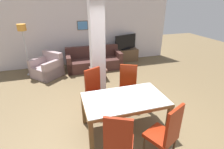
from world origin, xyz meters
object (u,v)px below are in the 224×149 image
Objects in this scene: dining_chair_near_right at (166,132)px; dining_chair_far_right at (128,86)px; dining_chair_far_left at (96,90)px; sofa at (94,61)px; bottle at (100,64)px; armchair at (48,68)px; tv_screen at (126,42)px; tv_stand at (125,55)px; floor_lamp at (23,33)px; dining_chair_near_left at (119,141)px; dining_table at (124,104)px; coffee_table at (98,73)px.

dining_chair_near_right is 1.00× the size of dining_chair_far_right.
dining_chair_far_right is (0.83, -0.01, 0.00)m from dining_chair_far_left.
sofa is at bearing -57.88° from dining_chair_far_right.
bottle is at bearing 69.32° from dining_chair_near_right.
tv_screen is at bearing -119.15° from armchair.
armchair reaches higher than tv_stand.
dining_chair_far_left is 3.59m from floor_lamp.
dining_chair_far_left is 3.89m from tv_stand.
sofa is at bearing -123.93° from armchair.
bottle is 0.27× the size of tv_screen.
dining_chair_far_right is 3.54m from tv_stand.
dining_chair_far_left is at bearing -57.19° from floor_lamp.
tv_stand is (1.49, 1.43, -0.23)m from bottle.
dining_chair_near_left is 1.00× the size of dining_chair_far_right.
tv_screen reaches higher than dining_chair_far_left.
dining_chair_near_right is 5.49m from floor_lamp.
bottle is 0.16× the size of floor_lamp.
sofa reaches higher than tv_stand.
dining_table is at bearing -111.22° from tv_stand.
dining_chair_near_right is 1.76m from dining_chair_far_right.
dining_chair_near_left is 5.44m from tv_screen.
tv_stand is 1.07× the size of tv_screen.
armchair is at bearing 8.00° from sofa.
dining_chair_far_left is 1.89m from coffee_table.
dining_table is 3.70m from sofa.
dining_chair_near_right is 5.22m from tv_screen.
bottle is at bearing -152.99° from armchair.
dining_table is 5.83× the size of bottle.
tv_stand is at bearing -161.94° from sofa.
floor_lamp is (-1.87, 2.90, 0.96)m from dining_chair_far_left.
coffee_table is (-0.38, 3.57, -0.36)m from dining_chair_near_right.
tv_stand is at bearing 68.78° from dining_table.
sofa is (-0.32, 2.81, -0.27)m from dining_chair_far_right.
armchair is at bearing 158.94° from bottle.
dining_table is 2.76m from bottle.
floor_lamp reaches higher than dining_chair_far_left.
dining_chair_far_right is 0.90× the size of armchair.
bottle is at bearing 107.31° from dining_chair_near_left.
dining_table is 0.95m from dining_chair_near_left.
armchair is (-1.23, 4.29, -0.27)m from dining_chair_near_left.
dining_chair_far_right is (0.00, 1.76, 0.00)m from dining_chair_near_right.
dining_chair_far_right is at bearing 90.20° from dining_chair_near_left.
dining_chair_far_right is 1.89m from coffee_table.
armchair is 0.67× the size of floor_lamp.
dining_chair_far_right is 3.79× the size of bottle.
dining_chair_far_left reaches higher than tv_stand.
tv_screen reaches higher than armchair.
floor_lamp reaches higher than dining_table.
coffee_table is at bearing -156.10° from armchair.
dining_chair_near_left is at bearing -112.07° from tv_stand.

